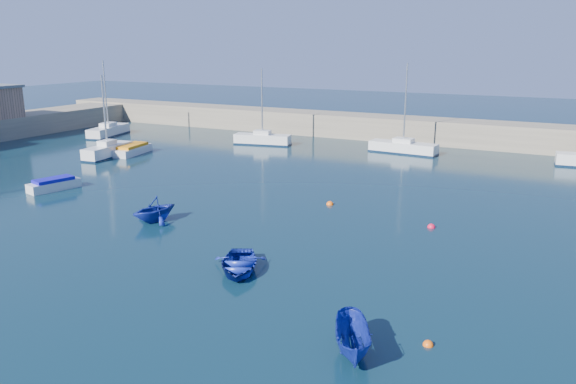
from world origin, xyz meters
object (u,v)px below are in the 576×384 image
at_px(sailboat_5, 262,139).
at_px(sailboat_6, 403,147).
at_px(motorboat_1, 54,184).
at_px(motorboat_2, 132,150).
at_px(dinghy_right, 353,340).
at_px(dinghy_center, 239,264).
at_px(dinghy_left, 154,209).
at_px(sailboat_3, 108,150).
at_px(sailboat_4, 109,131).

height_order(sailboat_5, sailboat_6, sailboat_6).
relative_size(sailboat_6, motorboat_1, 2.25).
xyz_separation_m(motorboat_2, dinghy_right, (32.75, -25.02, 0.16)).
bearing_deg(dinghy_right, motorboat_1, 132.33).
relative_size(sailboat_5, motorboat_2, 1.60).
height_order(dinghy_center, dinghy_left, dinghy_left).
bearing_deg(sailboat_5, sailboat_3, 131.22).
bearing_deg(sailboat_3, dinghy_left, -45.06).
bearing_deg(sailboat_4, sailboat_3, -59.16).
relative_size(sailboat_3, dinghy_right, 2.39).
bearing_deg(dinghy_center, motorboat_1, 134.45).
bearing_deg(dinghy_left, dinghy_center, -10.36).
xyz_separation_m(dinghy_left, dinghy_right, (16.34, -8.93, -0.16)).
distance_m(sailboat_5, motorboat_2, 13.87).
xyz_separation_m(motorboat_2, dinghy_center, (25.18, -20.42, -0.09)).
bearing_deg(dinghy_left, sailboat_3, 157.40).
relative_size(sailboat_3, dinghy_left, 2.61).
height_order(sailboat_5, dinghy_right, sailboat_5).
height_order(sailboat_3, motorboat_1, sailboat_3).
xyz_separation_m(sailboat_6, dinghy_left, (-7.33, -28.97, 0.19)).
relative_size(motorboat_1, dinghy_center, 1.07).
height_order(sailboat_5, motorboat_1, sailboat_5).
xyz_separation_m(sailboat_5, sailboat_6, (14.99, 2.12, -0.02)).
height_order(sailboat_3, sailboat_4, sailboat_4).
height_order(sailboat_6, dinghy_right, sailboat_6).
distance_m(dinghy_left, dinghy_right, 18.63).
relative_size(dinghy_left, dinghy_right, 0.92).
relative_size(motorboat_1, dinghy_right, 1.20).
xyz_separation_m(dinghy_center, dinghy_left, (-8.77, 4.33, 0.41)).
distance_m(sailboat_5, dinghy_left, 27.92).
bearing_deg(motorboat_2, dinghy_left, -54.20).
distance_m(sailboat_3, sailboat_4, 13.55).
bearing_deg(sailboat_4, motorboat_1, -67.50).
relative_size(sailboat_4, dinghy_left, 2.93).
bearing_deg(dinghy_right, dinghy_left, 126.00).
distance_m(sailboat_3, sailboat_5, 16.24).
height_order(sailboat_3, dinghy_right, sailboat_3).
bearing_deg(dinghy_right, sailboat_6, 78.04).
xyz_separation_m(sailboat_4, dinghy_left, (26.89, -23.67, 0.17)).
bearing_deg(sailboat_6, dinghy_center, -172.93).
height_order(sailboat_5, dinghy_left, sailboat_5).
height_order(motorboat_1, dinghy_right, dinghy_right).
distance_m(motorboat_1, dinghy_left, 12.11).
xyz_separation_m(sailboat_4, sailboat_5, (19.22, 3.18, -0.01)).
bearing_deg(dinghy_right, dinghy_center, 123.37).
relative_size(motorboat_1, motorboat_2, 0.78).
height_order(motorboat_1, motorboat_2, motorboat_2).
distance_m(sailboat_6, motorboat_2, 27.00).
bearing_deg(dinghy_center, sailboat_6, 65.62).
xyz_separation_m(sailboat_5, dinghy_right, (24.01, -35.78, 0.02)).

